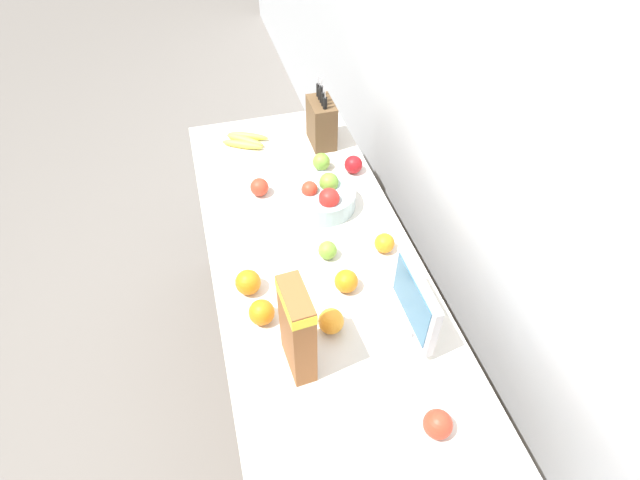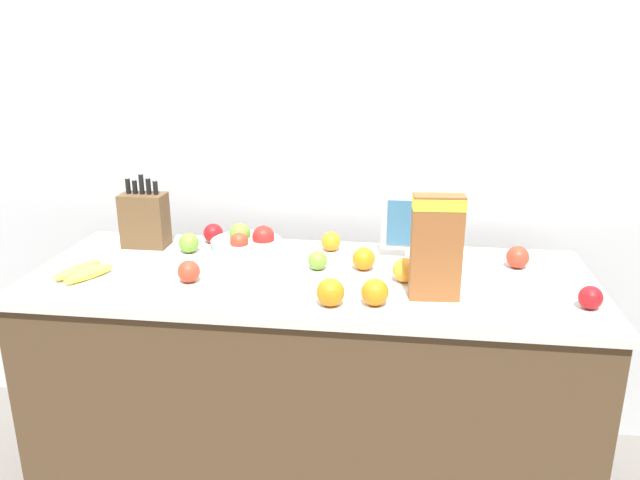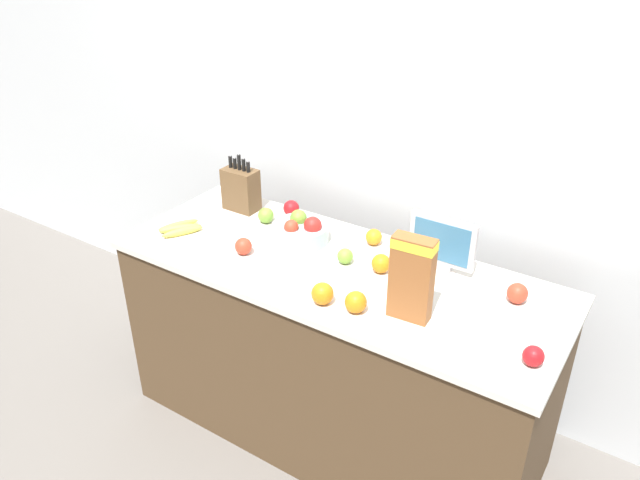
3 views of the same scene
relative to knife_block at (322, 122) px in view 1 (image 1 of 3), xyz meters
The scene contains 18 objects.
ground_plane 1.24m from the knife_block, 17.70° to the right, with size 14.00×14.00×0.00m, color slate.
wall_back 0.82m from the knife_block, 28.62° to the left, with size 9.00×0.06×2.60m.
counter 0.90m from the knife_block, 17.70° to the right, with size 1.91×0.73×0.91m.
knife_block is the anchor object (origin of this frame).
small_monitor 1.04m from the knife_block, ahead, with size 0.28×0.03×0.23m.
cereal_box 1.14m from the knife_block, 18.69° to the right, with size 0.16×0.08×0.33m.
fruit_bowl 0.44m from the knife_block, 14.19° to the right, with size 0.25×0.25×0.13m.
banana_bunch 0.36m from the knife_block, 104.15° to the right, with size 0.18×0.22×0.03m.
apple_middle 0.45m from the knife_block, 49.77° to the right, with size 0.07×0.07×0.07m, color red.
apple_leftmost 0.21m from the knife_block, 15.51° to the right, with size 0.07×0.07×0.07m, color #6B9E33.
apple_near_bananas 0.26m from the knife_block, 16.68° to the left, with size 0.08×0.08×0.08m, color #A31419.
apple_rightmost 0.71m from the knife_block, 13.59° to the right, with size 0.07×0.07×0.07m, color #6B9E33.
apple_by_knife_block 1.38m from the knife_block, ahead, with size 0.08×0.08×0.08m, color red.
orange_front_center 1.02m from the knife_block, 13.65° to the right, with size 0.08×0.08×0.08m, color orange.
orange_by_cereal 0.86m from the knife_block, ahead, with size 0.08×0.08×0.08m, color orange.
orange_mid_left 0.90m from the knife_block, 31.09° to the right, with size 0.09×0.09×0.09m, color orange.
orange_near_bowl 1.01m from the knife_block, 26.15° to the right, with size 0.08×0.08×0.08m, color orange.
orange_back_center 0.72m from the knife_block, ahead, with size 0.07×0.07×0.07m, color orange.
Camera 1 is at (1.18, -0.30, 2.23)m, focal length 28.00 mm.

